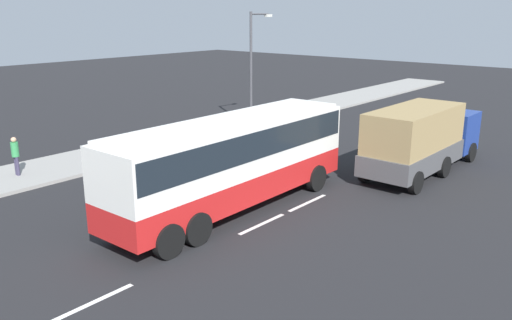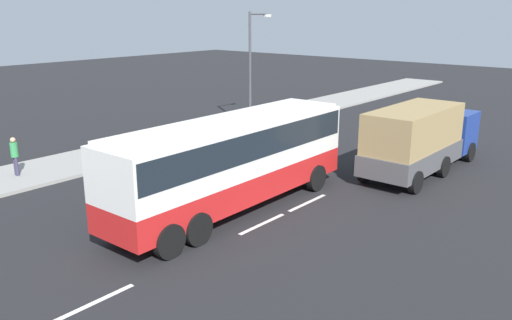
{
  "view_description": "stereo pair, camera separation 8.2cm",
  "coord_description": "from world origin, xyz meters",
  "px_view_note": "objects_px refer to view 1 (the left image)",
  "views": [
    {
      "loc": [
        -15.03,
        -13.37,
        7.22
      ],
      "look_at": [
        -0.58,
        -1.12,
        1.87
      ],
      "focal_mm": 37.06,
      "sensor_mm": 36.0,
      "label": 1
    },
    {
      "loc": [
        -15.08,
        -13.3,
        7.22
      ],
      "look_at": [
        -0.58,
        -1.12,
        1.87
      ],
      "focal_mm": 37.06,
      "sensor_mm": 36.0,
      "label": 2
    }
  ],
  "objects_px": {
    "cargo_truck": "(422,137)",
    "street_lamp": "(253,61)",
    "coach_bus": "(233,155)",
    "pedestrian_near_curb": "(15,153)"
  },
  "relations": [
    {
      "from": "pedestrian_near_curb",
      "to": "cargo_truck",
      "type": "bearing_deg",
      "value": 136.86
    },
    {
      "from": "pedestrian_near_curb",
      "to": "street_lamp",
      "type": "distance_m",
      "value": 15.2
    },
    {
      "from": "coach_bus",
      "to": "pedestrian_near_curb",
      "type": "xyz_separation_m",
      "value": [
        -3.37,
        10.02,
        -0.99
      ]
    },
    {
      "from": "coach_bus",
      "to": "pedestrian_near_curb",
      "type": "distance_m",
      "value": 10.62
    },
    {
      "from": "cargo_truck",
      "to": "street_lamp",
      "type": "relative_size",
      "value": 1.15
    },
    {
      "from": "cargo_truck",
      "to": "street_lamp",
      "type": "height_order",
      "value": "street_lamp"
    },
    {
      "from": "coach_bus",
      "to": "street_lamp",
      "type": "distance_m",
      "value": 14.62
    },
    {
      "from": "coach_bus",
      "to": "cargo_truck",
      "type": "xyz_separation_m",
      "value": [
        9.13,
        -3.3,
        -0.48
      ]
    },
    {
      "from": "coach_bus",
      "to": "pedestrian_near_curb",
      "type": "bearing_deg",
      "value": 107.78
    },
    {
      "from": "coach_bus",
      "to": "cargo_truck",
      "type": "bearing_deg",
      "value": -20.71
    }
  ]
}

